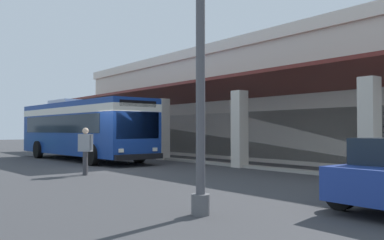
% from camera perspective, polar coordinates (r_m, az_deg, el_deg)
% --- Properties ---
extents(ground, '(120.00, 120.00, 0.00)m').
position_cam_1_polar(ground, '(23.05, 7.47, -5.45)').
color(ground, '#38383A').
extents(curb_strip, '(35.98, 0.50, 0.12)m').
position_cam_1_polar(curb_strip, '(23.15, -3.67, -5.29)').
color(curb_strip, '#9E998E').
rests_on(curb_strip, ground).
extents(plaza_building, '(30.28, 17.21, 6.73)m').
position_cam_1_polar(plaza_building, '(29.66, 11.89, 1.98)').
color(plaza_building, beige).
rests_on(plaza_building, ground).
extents(transit_bus, '(11.32, 3.16, 3.34)m').
position_cam_1_polar(transit_bus, '(23.49, -14.84, -0.82)').
color(transit_bus, navy).
rests_on(transit_bus, ground).
extents(pedestrian, '(0.64, 0.46, 1.72)m').
position_cam_1_polar(pedestrian, '(15.68, -14.42, -3.77)').
color(pedestrian, '#38383D').
rests_on(pedestrian, ground).
extents(potted_palm, '(1.69, 1.96, 2.81)m').
position_cam_1_polar(potted_palm, '(28.82, -9.04, -3.16)').
color(potted_palm, gray).
rests_on(potted_palm, ground).
extents(lot_light_pole, '(0.60, 0.60, 7.65)m').
position_cam_1_polar(lot_light_pole, '(8.38, 1.17, 15.76)').
color(lot_light_pole, '#59595B').
rests_on(lot_light_pole, ground).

